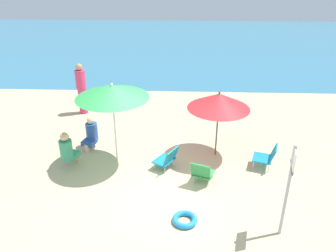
{
  "coord_description": "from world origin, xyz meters",
  "views": [
    {
      "loc": [
        0.38,
        -6.47,
        4.78
      ],
      "look_at": [
        0.05,
        1.71,
        0.7
      ],
      "focal_mm": 36.92,
      "sensor_mm": 36.0,
      "label": 1
    }
  ],
  "objects_px": {
    "warning_sign": "(290,178)",
    "swim_ring": "(185,220)",
    "beach_chair_b": "(267,156)",
    "person_b": "(91,133)",
    "umbrella_green": "(112,92)",
    "beach_chair_c": "(202,172)",
    "person_c": "(81,89)",
    "person_a": "(67,149)",
    "umbrella_red": "(219,101)",
    "beach_chair_a": "(167,158)"
  },
  "relations": [
    {
      "from": "person_b",
      "to": "person_c",
      "type": "xyz_separation_m",
      "value": [
        -0.83,
        2.29,
        0.42
      ]
    },
    {
      "from": "beach_chair_a",
      "to": "beach_chair_c",
      "type": "relative_size",
      "value": 1.06
    },
    {
      "from": "umbrella_green",
      "to": "person_b",
      "type": "bearing_deg",
      "value": 137.8
    },
    {
      "from": "beach_chair_c",
      "to": "swim_ring",
      "type": "bearing_deg",
      "value": -176.4
    },
    {
      "from": "person_b",
      "to": "warning_sign",
      "type": "bearing_deg",
      "value": 70.88
    },
    {
      "from": "beach_chair_c",
      "to": "person_c",
      "type": "height_order",
      "value": "person_c"
    },
    {
      "from": "beach_chair_a",
      "to": "person_a",
      "type": "bearing_deg",
      "value": 31.2
    },
    {
      "from": "umbrella_red",
      "to": "swim_ring",
      "type": "bearing_deg",
      "value": -107.3
    },
    {
      "from": "umbrella_green",
      "to": "person_c",
      "type": "xyz_separation_m",
      "value": [
        -1.65,
        3.04,
        -1.07
      ]
    },
    {
      "from": "beach_chair_a",
      "to": "beach_chair_c",
      "type": "distance_m",
      "value": 0.99
    },
    {
      "from": "person_c",
      "to": "beach_chair_b",
      "type": "bearing_deg",
      "value": 129.53
    },
    {
      "from": "person_b",
      "to": "swim_ring",
      "type": "bearing_deg",
      "value": 57.96
    },
    {
      "from": "umbrella_red",
      "to": "beach_chair_a",
      "type": "relative_size",
      "value": 2.62
    },
    {
      "from": "umbrella_green",
      "to": "swim_ring",
      "type": "xyz_separation_m",
      "value": [
        1.72,
        -2.14,
        -1.87
      ]
    },
    {
      "from": "umbrella_red",
      "to": "person_a",
      "type": "bearing_deg",
      "value": -168.39
    },
    {
      "from": "umbrella_green",
      "to": "umbrella_red",
      "type": "xyz_separation_m",
      "value": [
        2.54,
        0.48,
        -0.39
      ]
    },
    {
      "from": "beach_chair_a",
      "to": "beach_chair_c",
      "type": "bearing_deg",
      "value": 177.13
    },
    {
      "from": "umbrella_green",
      "to": "warning_sign",
      "type": "bearing_deg",
      "value": -33.98
    },
    {
      "from": "swim_ring",
      "to": "warning_sign",
      "type": "bearing_deg",
      "value": -7.52
    },
    {
      "from": "person_b",
      "to": "warning_sign",
      "type": "height_order",
      "value": "warning_sign"
    },
    {
      "from": "umbrella_red",
      "to": "beach_chair_b",
      "type": "height_order",
      "value": "umbrella_red"
    },
    {
      "from": "warning_sign",
      "to": "swim_ring",
      "type": "relative_size",
      "value": 3.82
    },
    {
      "from": "umbrella_green",
      "to": "beach_chair_a",
      "type": "distance_m",
      "value": 2.08
    },
    {
      "from": "beach_chair_a",
      "to": "person_b",
      "type": "bearing_deg",
      "value": 5.41
    },
    {
      "from": "beach_chair_c",
      "to": "person_a",
      "type": "height_order",
      "value": "person_a"
    },
    {
      "from": "person_c",
      "to": "warning_sign",
      "type": "bearing_deg",
      "value": 113.57
    },
    {
      "from": "umbrella_red",
      "to": "person_c",
      "type": "relative_size",
      "value": 1.06
    },
    {
      "from": "beach_chair_b",
      "to": "person_a",
      "type": "bearing_deg",
      "value": 19.53
    },
    {
      "from": "beach_chair_a",
      "to": "person_b",
      "type": "relative_size",
      "value": 0.76
    },
    {
      "from": "warning_sign",
      "to": "swim_ring",
      "type": "distance_m",
      "value": 2.19
    },
    {
      "from": "swim_ring",
      "to": "person_a",
      "type": "bearing_deg",
      "value": 147.0
    },
    {
      "from": "beach_chair_c",
      "to": "swim_ring",
      "type": "distance_m",
      "value": 1.4
    },
    {
      "from": "beach_chair_a",
      "to": "warning_sign",
      "type": "relative_size",
      "value": 0.35
    },
    {
      "from": "umbrella_red",
      "to": "beach_chair_c",
      "type": "relative_size",
      "value": 2.76
    },
    {
      "from": "umbrella_green",
      "to": "umbrella_red",
      "type": "bearing_deg",
      "value": 10.77
    },
    {
      "from": "beach_chair_b",
      "to": "person_b",
      "type": "relative_size",
      "value": 0.73
    },
    {
      "from": "umbrella_green",
      "to": "person_c",
      "type": "distance_m",
      "value": 3.62
    },
    {
      "from": "umbrella_green",
      "to": "beach_chair_c",
      "type": "relative_size",
      "value": 3.29
    },
    {
      "from": "umbrella_red",
      "to": "beach_chair_c",
      "type": "xyz_separation_m",
      "value": [
        -0.43,
        -1.3,
        -1.23
      ]
    },
    {
      "from": "person_a",
      "to": "warning_sign",
      "type": "distance_m",
      "value": 5.19
    },
    {
      "from": "beach_chair_b",
      "to": "person_c",
      "type": "distance_m",
      "value": 6.27
    },
    {
      "from": "person_a",
      "to": "swim_ring",
      "type": "height_order",
      "value": "person_a"
    },
    {
      "from": "umbrella_red",
      "to": "swim_ring",
      "type": "xyz_separation_m",
      "value": [
        -0.82,
        -2.62,
        -1.48
      ]
    },
    {
      "from": "beach_chair_a",
      "to": "beach_chair_c",
      "type": "xyz_separation_m",
      "value": [
        0.82,
        -0.55,
        -0.01
      ]
    },
    {
      "from": "warning_sign",
      "to": "person_b",
      "type": "bearing_deg",
      "value": 157.2
    },
    {
      "from": "umbrella_green",
      "to": "person_c",
      "type": "height_order",
      "value": "umbrella_green"
    },
    {
      "from": "beach_chair_c",
      "to": "swim_ring",
      "type": "relative_size",
      "value": 1.28
    },
    {
      "from": "beach_chair_a",
      "to": "warning_sign",
      "type": "distance_m",
      "value": 3.22
    },
    {
      "from": "umbrella_green",
      "to": "beach_chair_b",
      "type": "height_order",
      "value": "umbrella_green"
    },
    {
      "from": "person_b",
      "to": "warning_sign",
      "type": "distance_m",
      "value": 5.43
    }
  ]
}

